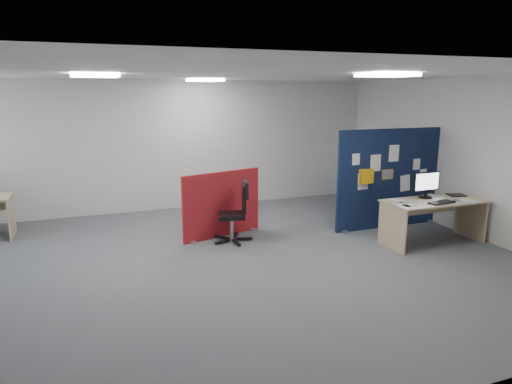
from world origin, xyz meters
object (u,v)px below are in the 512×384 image
object	(u,v)px
main_desk	(432,210)
office_chair	(238,208)
monitor_main	(426,184)
red_divider	(222,205)
navy_divider	(390,179)

from	to	relation	value
main_desk	office_chair	world-z (taller)	office_chair
monitor_main	red_divider	distance (m)	3.44
navy_divider	main_desk	distance (m)	1.06
main_desk	office_chair	bearing A→B (deg)	158.44
navy_divider	office_chair	size ratio (longest dim) A/B	2.19
monitor_main	office_chair	size ratio (longest dim) A/B	0.50
main_desk	red_divider	xyz separation A→B (m)	(-3.15, 1.53, 0.00)
main_desk	monitor_main	distance (m)	0.44
main_desk	red_divider	world-z (taller)	red_divider
navy_divider	office_chair	bearing A→B (deg)	176.39
monitor_main	red_divider	xyz separation A→B (m)	(-3.11, 1.39, -0.42)
red_divider	monitor_main	bearing A→B (deg)	-40.29
monitor_main	office_chair	xyz separation A→B (m)	(-2.95, 1.04, -0.40)
navy_divider	monitor_main	size ratio (longest dim) A/B	4.37
monitor_main	office_chair	bearing A→B (deg)	159.36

